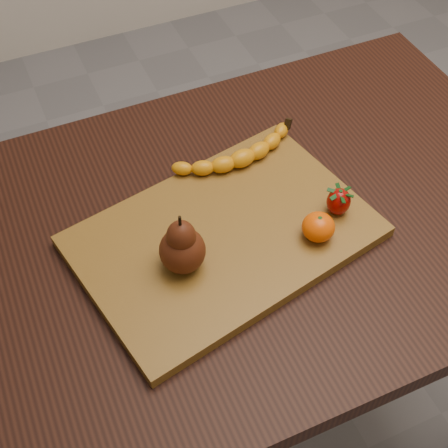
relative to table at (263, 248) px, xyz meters
name	(u,v)px	position (x,y,z in m)	size (l,w,h in m)	color
ground	(251,405)	(0.00, 0.00, -0.66)	(3.50, 3.50, 0.00)	slate
table	(263,248)	(0.00, 0.00, 0.00)	(1.00, 0.70, 0.76)	black
cutting_board	(224,236)	(-0.09, -0.03, 0.11)	(0.45, 0.30, 0.02)	brown
banana	(242,158)	(0.00, 0.10, 0.13)	(0.20, 0.05, 0.03)	orange
pear	(182,242)	(-0.17, -0.06, 0.17)	(0.07, 0.07, 0.11)	#4F1F0C
mandarin	(318,227)	(0.04, -0.09, 0.14)	(0.05, 0.05, 0.04)	#FC5602
strawberry	(339,201)	(0.10, -0.06, 0.14)	(0.04, 0.04, 0.05)	#9B0804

